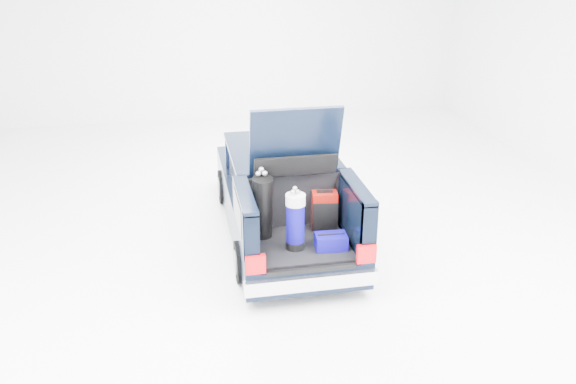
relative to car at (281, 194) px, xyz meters
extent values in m
plane|color=white|center=(0.00, -0.11, -0.67)|extent=(14.00, 14.00, 0.00)
cube|color=black|center=(0.00, 0.54, -0.17)|extent=(1.75, 3.00, 0.70)
cube|color=black|center=(0.00, 2.11, -0.27)|extent=(1.70, 0.30, 0.50)
cube|color=silver|center=(0.00, 2.25, -0.34)|extent=(1.72, 0.10, 0.22)
cube|color=black|center=(0.00, 0.04, 0.45)|extent=(1.55, 1.95, 0.54)
cube|color=black|center=(0.00, 0.04, 0.74)|extent=(1.62, 2.05, 0.06)
cube|color=black|center=(0.00, -1.61, -0.32)|extent=(1.75, 1.30, 0.40)
cube|color=black|center=(0.00, -1.59, -0.10)|extent=(1.32, 1.18, 0.05)
cube|color=black|center=(-0.78, -1.61, 0.30)|extent=(0.20, 1.30, 0.85)
cube|color=black|center=(0.78, -1.61, 0.30)|extent=(0.20, 1.30, 0.85)
cube|color=black|center=(-0.78, -1.61, 0.74)|extent=(0.20, 1.30, 0.06)
cube|color=black|center=(0.78, -1.61, 0.74)|extent=(0.20, 1.30, 0.06)
cube|color=black|center=(0.00, -0.99, 0.30)|extent=(1.36, 0.08, 0.84)
cube|color=silver|center=(0.00, -2.29, -0.29)|extent=(1.80, 0.12, 0.20)
cube|color=#9F060B|center=(-0.74, -2.26, 0.05)|extent=(0.26, 0.07, 0.26)
cube|color=#9F060B|center=(0.74, -2.26, 0.05)|extent=(0.26, 0.07, 0.26)
cube|color=black|center=(0.00, -2.25, -0.12)|extent=(1.20, 0.06, 0.06)
cube|color=black|center=(0.00, -1.16, 1.29)|extent=(1.28, 0.33, 1.03)
cube|color=black|center=(0.00, -1.12, 1.43)|extent=(0.95, 0.17, 0.54)
cylinder|color=black|center=(-0.82, 1.34, -0.36)|extent=(0.20, 0.62, 0.62)
cylinder|color=slate|center=(-0.82, 1.34, -0.36)|extent=(0.23, 0.36, 0.36)
cylinder|color=black|center=(0.82, 1.34, -0.36)|extent=(0.20, 0.62, 0.62)
cylinder|color=slate|center=(0.82, 1.34, -0.36)|extent=(0.23, 0.36, 0.36)
cylinder|color=black|center=(-0.82, -1.46, -0.36)|extent=(0.20, 0.62, 0.62)
cylinder|color=slate|center=(-0.82, -1.46, -0.36)|extent=(0.23, 0.36, 0.36)
cylinder|color=black|center=(0.82, -1.46, -0.36)|extent=(0.20, 0.62, 0.62)
cylinder|color=slate|center=(0.82, -1.46, -0.36)|extent=(0.23, 0.36, 0.36)
cube|color=#6F0903|center=(0.43, -1.19, 0.21)|extent=(0.39, 0.27, 0.57)
cube|color=black|center=(0.43, -1.19, 0.51)|extent=(0.23, 0.08, 0.03)
cube|color=black|center=(0.43, -1.30, 0.16)|extent=(0.37, 0.07, 0.44)
cylinder|color=black|center=(-0.50, -1.32, 0.39)|extent=(0.31, 0.41, 0.96)
cube|color=white|center=(-0.50, -1.20, 0.43)|extent=(0.11, 0.03, 0.33)
sphere|color=#99999E|center=(-0.54, -1.30, 0.91)|extent=(0.08, 0.08, 0.08)
sphere|color=#99999E|center=(-0.47, -1.35, 0.93)|extent=(0.08, 0.08, 0.08)
cylinder|color=black|center=(-0.11, -1.70, -0.02)|extent=(0.30, 0.30, 0.10)
cylinder|color=#0A0468|center=(-0.11, -1.70, 0.31)|extent=(0.27, 0.27, 0.57)
cylinder|color=white|center=(-0.11, -1.70, 0.66)|extent=(0.30, 0.30, 0.15)
sphere|color=#99999E|center=(-0.08, -1.68, 0.76)|extent=(0.07, 0.07, 0.07)
sphere|color=#99999E|center=(-0.11, -1.66, 0.80)|extent=(0.07, 0.07, 0.07)
cube|color=#0A0468|center=(0.37, -1.81, 0.03)|extent=(0.44, 0.30, 0.21)
cylinder|color=black|center=(0.37, -1.81, 0.14)|extent=(0.38, 0.04, 0.02)
camera|label=1|loc=(-1.60, -8.99, 3.99)|focal=38.00mm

